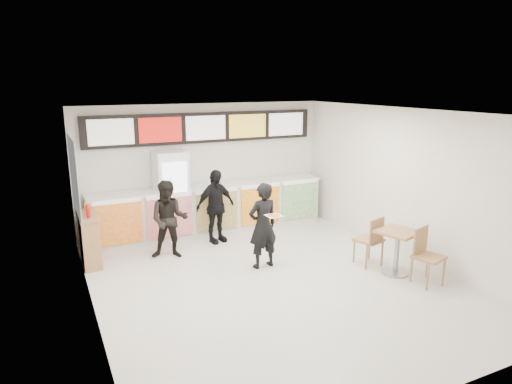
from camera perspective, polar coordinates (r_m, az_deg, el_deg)
floor at (r=8.33m, az=2.03°, el=-11.15°), size 7.00×7.00×0.00m
ceiling at (r=7.58m, az=2.23°, el=9.91°), size 7.00×7.00×0.00m
wall_back at (r=10.96m, az=-6.41°, el=3.10°), size 6.00×0.00×6.00m
wall_left at (r=7.00m, az=-20.23°, el=-3.76°), size 0.00×7.00×7.00m
wall_right at (r=9.56m, az=18.27°, el=0.92°), size 0.00×7.00×7.00m
service_counter at (r=10.80m, az=-5.57°, el=-2.10°), size 5.56×0.77×1.14m
menu_board at (r=10.75m, az=-6.39°, el=8.01°), size 5.50×0.14×0.70m
drinks_fridge at (r=10.44m, az=-10.47°, el=-0.39°), size 0.70×0.67×2.00m
mirror_panel at (r=9.32m, az=-21.83°, el=1.89°), size 0.01×2.00×1.50m
customer_main at (r=8.66m, az=0.87°, el=-4.22°), size 0.64×0.46×1.67m
customer_left at (r=9.32m, az=-10.80°, el=-3.41°), size 0.94×0.84×1.60m
customer_mid at (r=10.07m, az=-5.10°, el=-1.80°), size 1.03×0.61×1.64m
pizza_slice at (r=8.19m, az=2.28°, el=-2.94°), size 0.36×0.36×0.02m
cafe_table at (r=8.84m, az=17.26°, el=-6.24°), size 0.95×1.76×0.99m
condiment_ledge at (r=9.46m, az=-20.07°, el=-5.55°), size 0.37×0.90×1.21m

